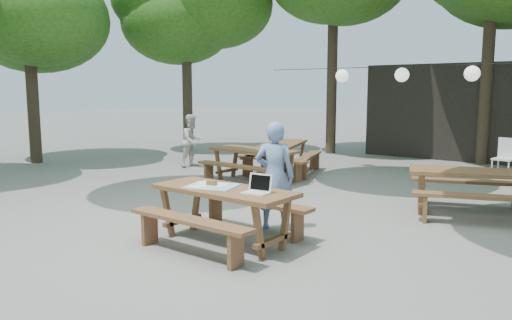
{
  "coord_description": "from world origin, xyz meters",
  "views": [
    {
      "loc": [
        4.45,
        -5.72,
        2.05
      ],
      "look_at": [
        0.13,
        -0.14,
        1.05
      ],
      "focal_mm": 35.0,
      "sensor_mm": 36.0,
      "label": 1
    }
  ],
  "objects_px": {
    "main_picnic_table": "(224,215)",
    "picnic_table_nw": "(253,165)",
    "plastic_chair": "(504,165)",
    "woman": "(275,176)",
    "second_person": "(192,141)"
  },
  "relations": [
    {
      "from": "main_picnic_table",
      "to": "picnic_table_nw",
      "type": "bearing_deg",
      "value": 122.97
    },
    {
      "from": "plastic_chair",
      "to": "main_picnic_table",
      "type": "bearing_deg",
      "value": -93.3
    },
    {
      "from": "main_picnic_table",
      "to": "picnic_table_nw",
      "type": "relative_size",
      "value": 0.99
    },
    {
      "from": "main_picnic_table",
      "to": "woman",
      "type": "bearing_deg",
      "value": 81.51
    },
    {
      "from": "woman",
      "to": "main_picnic_table",
      "type": "bearing_deg",
      "value": 56.54
    },
    {
      "from": "woman",
      "to": "plastic_chair",
      "type": "height_order",
      "value": "woman"
    },
    {
      "from": "main_picnic_table",
      "to": "plastic_chair",
      "type": "height_order",
      "value": "plastic_chair"
    },
    {
      "from": "main_picnic_table",
      "to": "picnic_table_nw",
      "type": "xyz_separation_m",
      "value": [
        -2.41,
        3.72,
        0.0
      ]
    },
    {
      "from": "main_picnic_table",
      "to": "plastic_chair",
      "type": "relative_size",
      "value": 2.22
    },
    {
      "from": "picnic_table_nw",
      "to": "main_picnic_table",
      "type": "bearing_deg",
      "value": -55.52
    },
    {
      "from": "plastic_chair",
      "to": "woman",
      "type": "bearing_deg",
      "value": -93.82
    },
    {
      "from": "woman",
      "to": "picnic_table_nw",
      "type": "bearing_deg",
      "value": -72.15
    },
    {
      "from": "woman",
      "to": "second_person",
      "type": "xyz_separation_m",
      "value": [
        -5.27,
        3.57,
        -0.1
      ]
    },
    {
      "from": "second_person",
      "to": "plastic_chair",
      "type": "relative_size",
      "value": 1.55
    },
    {
      "from": "woman",
      "to": "plastic_chair",
      "type": "xyz_separation_m",
      "value": [
        1.64,
        7.13,
        -0.54
      ]
    }
  ]
}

